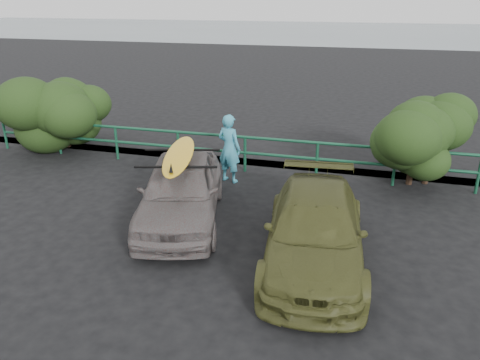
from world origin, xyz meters
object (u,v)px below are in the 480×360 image
object	(u,v)px
sedan	(181,190)
man	(229,148)
olive_vehicle	(315,230)
surfboard	(179,155)
guardrail	(211,151)

from	to	relation	value
sedan	man	xyz separation A→B (m)	(0.35, 2.50, 0.20)
olive_vehicle	man	world-z (taller)	man
sedan	olive_vehicle	world-z (taller)	sedan
olive_vehicle	surfboard	xyz separation A→B (m)	(-3.02, 0.97, 0.87)
man	guardrail	bearing A→B (deg)	-27.42
guardrail	surfboard	xyz separation A→B (m)	(0.44, -3.32, 0.99)
sedan	olive_vehicle	xyz separation A→B (m)	(3.02, -0.97, -0.07)
guardrail	olive_vehicle	distance (m)	5.51
surfboard	guardrail	bearing A→B (deg)	82.55
olive_vehicle	man	bearing A→B (deg)	122.13
sedan	man	size ratio (longest dim) A/B	2.28
guardrail	man	size ratio (longest dim) A/B	7.69
guardrail	man	xyz separation A→B (m)	(0.79, -0.82, 0.39)
olive_vehicle	man	xyz separation A→B (m)	(-2.67, 3.47, 0.27)
guardrail	sedan	distance (m)	3.35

